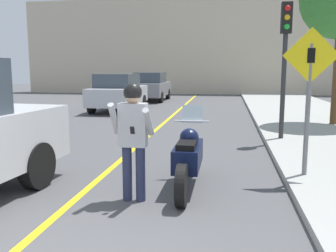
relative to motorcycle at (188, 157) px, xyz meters
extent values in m
cube|color=yellow|center=(-1.60, 2.73, -0.50)|extent=(0.12, 36.00, 0.01)
cube|color=beige|center=(-1.00, 22.73, 3.02)|extent=(28.00, 1.20, 7.04)
cylinder|color=black|center=(0.00, -0.87, -0.20)|extent=(0.14, 0.62, 0.62)
cylinder|color=black|center=(0.00, 0.84, -0.20)|extent=(0.14, 0.62, 0.62)
cube|color=#0C1433|center=(0.00, -0.01, 0.03)|extent=(0.40, 1.18, 0.36)
sphere|color=#0C1433|center=(0.00, 0.15, 0.29)|extent=(0.32, 0.32, 0.32)
cube|color=black|center=(0.00, -0.28, 0.25)|extent=(0.28, 0.48, 0.10)
cylinder|color=silver|center=(0.00, 0.58, 0.51)|extent=(0.62, 0.03, 0.03)
cube|color=silver|center=(0.00, 0.65, 0.63)|extent=(0.36, 0.12, 0.31)
cylinder|color=#282D4C|center=(-0.82, -0.73, -0.09)|extent=(0.14, 0.14, 0.82)
cylinder|color=#282D4C|center=(-0.62, -0.73, -0.09)|extent=(0.14, 0.14, 0.82)
cube|color=#B7B7BC|center=(-0.72, -0.73, 0.63)|extent=(0.40, 0.22, 0.63)
cylinder|color=#B7B7BC|center=(-0.97, -0.83, 0.72)|extent=(0.09, 0.38, 0.49)
cylinder|color=#B7B7BC|center=(-0.47, -0.85, 0.69)|extent=(0.09, 0.44, 0.44)
sphere|color=tan|center=(-0.72, -0.73, 1.04)|extent=(0.23, 0.23, 0.23)
sphere|color=black|center=(-0.72, -0.73, 1.09)|extent=(0.27, 0.27, 0.27)
cube|color=black|center=(-0.66, -1.01, 0.60)|extent=(0.06, 0.05, 0.11)
cylinder|color=black|center=(-2.40, -0.43, -0.12)|extent=(0.29, 0.78, 0.76)
cylinder|color=slate|center=(1.94, 0.63, 0.73)|extent=(0.08, 0.08, 2.20)
cube|color=yellow|center=(1.94, 0.61, 1.64)|extent=(0.91, 0.02, 0.91)
cube|color=black|center=(1.94, 0.59, 1.64)|extent=(0.12, 0.01, 0.24)
cylinder|color=#2D2D30|center=(2.01, 4.05, 1.34)|extent=(0.12, 0.12, 3.42)
cube|color=black|center=(2.01, 4.03, 2.67)|extent=(0.26, 0.22, 0.76)
sphere|color=red|center=(2.01, 3.91, 2.89)|extent=(0.14, 0.14, 0.14)
sphere|color=gold|center=(2.01, 3.91, 2.67)|extent=(0.14, 0.14, 0.14)
sphere|color=green|center=(2.01, 3.91, 2.45)|extent=(0.14, 0.14, 0.14)
cylinder|color=black|center=(-5.13, 11.96, -0.18)|extent=(0.22, 0.64, 0.64)
cylinder|color=black|center=(-3.47, 11.96, -0.18)|extent=(0.22, 0.64, 0.64)
cylinder|color=black|center=(-5.13, 9.35, -0.18)|extent=(0.22, 0.64, 0.64)
cylinder|color=black|center=(-3.47, 9.35, -0.18)|extent=(0.22, 0.64, 0.64)
cube|color=silver|center=(-4.30, 10.66, 0.20)|extent=(1.80, 4.20, 0.76)
cube|color=#38424C|center=(-4.30, 10.49, 0.88)|extent=(1.58, 2.18, 0.60)
cylinder|color=black|center=(-4.74, 17.39, -0.18)|extent=(0.22, 0.64, 0.64)
cylinder|color=black|center=(-3.08, 17.39, -0.18)|extent=(0.22, 0.64, 0.64)
cylinder|color=black|center=(-4.74, 14.78, -0.18)|extent=(0.22, 0.64, 0.64)
cylinder|color=black|center=(-3.08, 14.78, -0.18)|extent=(0.22, 0.64, 0.64)
cube|color=gray|center=(-3.91, 16.08, 0.20)|extent=(1.80, 4.20, 0.76)
cube|color=#38424C|center=(-3.91, 15.92, 0.88)|extent=(1.58, 2.18, 0.60)
camera|label=1|loc=(0.60, -5.90, 1.44)|focal=40.00mm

